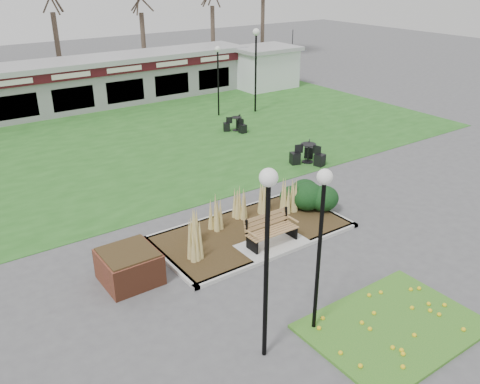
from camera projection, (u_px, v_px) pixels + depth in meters
ground at (275, 249)px, 15.84m from camera, size 100.00×100.00×0.00m
lawn at (121, 145)px, 24.76m from camera, size 34.00×16.00×0.02m
flower_bed at (393, 326)px, 12.39m from camera, size 4.20×3.00×0.16m
planting_bed at (280, 212)px, 17.37m from camera, size 6.75×3.40×1.27m
park_bench at (270, 229)px, 15.79m from camera, size 1.70×0.66×0.93m
brick_planter at (129, 266)px, 14.08m from camera, size 1.50×1.50×0.95m
food_pavilion at (64, 86)px, 30.08m from camera, size 24.60×3.40×2.90m
service_hut at (265, 67)px, 35.72m from camera, size 4.40×3.40×2.83m
lamp_post_near_left at (322, 217)px, 11.13m from camera, size 0.35×0.35×4.20m
lamp_post_near_right at (267, 225)px, 10.22m from camera, size 0.38×0.38×4.57m
lamp_post_mid_right at (218, 66)px, 28.41m from camera, size 0.33×0.33×3.95m
lamp_post_far_right at (256, 52)px, 28.92m from camera, size 0.40×0.40×4.79m
bistro_set_c at (308, 156)px, 22.53m from camera, size 1.57×1.55×0.86m
bistro_set_d at (236, 126)px, 26.82m from camera, size 1.36×1.22×0.72m
patio_umbrella at (292, 59)px, 36.93m from camera, size 2.80×2.82×2.68m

